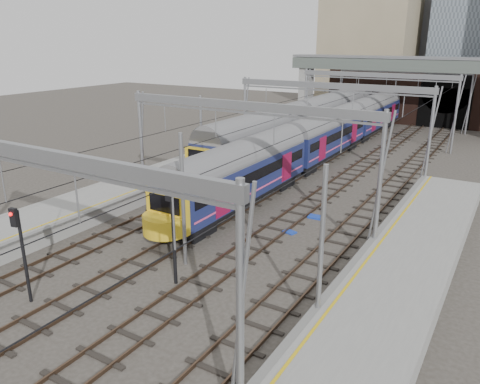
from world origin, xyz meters
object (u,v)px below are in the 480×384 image
Objects in this scene: train_main at (353,123)px; signal_near_left at (21,243)px; train_second at (353,105)px; signal_near_centre at (172,221)px.

train_main is 39.66m from signal_near_left.
train_second is at bearing 107.94° from train_main.
signal_near_left is at bearing -92.45° from train_main.
signal_near_left is (-1.70, -39.63, 0.42)m from train_main.
train_main is at bearing -72.06° from train_second.
train_second is at bearing 82.07° from signal_near_left.
signal_near_centre is at bearing 35.52° from signal_near_left.
train_second is 13.55× the size of signal_near_centre.
signal_near_centre is at bearing -81.75° from train_second.
train_main is 35.04m from signal_near_centre.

